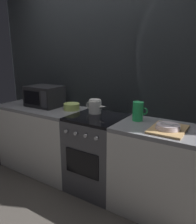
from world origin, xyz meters
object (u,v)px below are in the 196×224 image
object	(u,v)px
kettle	(95,106)
dish_pile	(168,128)
microwave	(44,96)
stove_unit	(97,153)
pitcher	(138,111)
mixing_bowl	(72,107)

from	to	relation	value
kettle	dish_pile	world-z (taller)	kettle
microwave	kettle	bearing A→B (deg)	3.94
stove_unit	kettle	bearing A→B (deg)	132.49
kettle	stove_unit	bearing A→B (deg)	-47.51
stove_unit	pitcher	xyz separation A→B (m)	(0.45, 0.09, 0.55)
pitcher	dish_pile	xyz separation A→B (m)	(0.35, -0.15, -0.08)
microwave	dish_pile	bearing A→B (deg)	-3.69
kettle	microwave	bearing A→B (deg)	-176.06
stove_unit	microwave	world-z (taller)	microwave
stove_unit	kettle	xyz separation A→B (m)	(-0.09, 0.10, 0.53)
dish_pile	stove_unit	bearing A→B (deg)	175.81
stove_unit	mixing_bowl	xyz separation A→B (m)	(-0.43, 0.08, 0.49)
stove_unit	dish_pile	bearing A→B (deg)	-4.19
kettle	pitcher	world-z (taller)	pitcher
mixing_bowl	pitcher	size ratio (longest dim) A/B	1.00
pitcher	kettle	bearing A→B (deg)	178.61
microwave	mixing_bowl	distance (m)	0.45
pitcher	dish_pile	world-z (taller)	pitcher
stove_unit	microwave	xyz separation A→B (m)	(-0.87, 0.05, 0.59)
mixing_bowl	pitcher	world-z (taller)	pitcher
microwave	kettle	xyz separation A→B (m)	(0.77, 0.05, -0.05)
kettle	dish_pile	distance (m)	0.91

